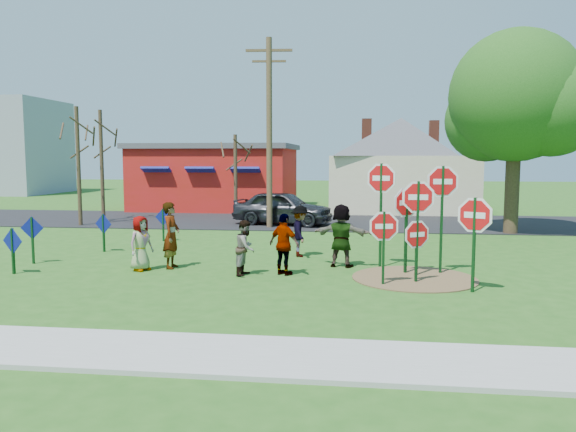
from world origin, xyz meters
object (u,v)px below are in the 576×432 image
object	(u,v)px
person_a	(141,243)
leafy_tree	(519,103)
utility_pole	(269,129)
stop_sign_c	(418,206)
person_b	(171,235)
stop_sign_d	(442,192)
stop_sign_a	(384,232)
stop_sign_b	(381,188)
suv	(283,208)

from	to	relation	value
person_a	leafy_tree	distance (m)	15.88
person_a	utility_pole	distance (m)	10.57
stop_sign_c	leafy_tree	world-z (taller)	leafy_tree
person_a	person_b	distance (m)	0.87
person_a	stop_sign_d	bearing A→B (deg)	-58.16
stop_sign_a	stop_sign_b	xyz separation A→B (m)	(0.02, 2.26, 0.94)
stop_sign_c	utility_pole	distance (m)	11.22
stop_sign_a	suv	xyz separation A→B (m)	(-4.04, 11.77, -0.50)
utility_pole	leafy_tree	xyz separation A→B (m)	(10.22, -0.73, 0.94)
stop_sign_b	person_a	distance (m)	6.87
stop_sign_d	person_b	world-z (taller)	stop_sign_d
suv	leafy_tree	distance (m)	10.88
stop_sign_a	stop_sign_d	size ratio (longest dim) A/B	0.64
suv	leafy_tree	world-z (taller)	leafy_tree
suv	leafy_tree	bearing A→B (deg)	-88.28
stop_sign_c	person_a	bearing A→B (deg)	179.68
stop_sign_d	stop_sign_b	bearing A→B (deg)	151.78
stop_sign_a	stop_sign_b	distance (m)	2.45
stop_sign_b	suv	bearing A→B (deg)	133.37
person_b	utility_pole	bearing A→B (deg)	-8.49
stop_sign_d	stop_sign_a	bearing A→B (deg)	-139.83
stop_sign_a	person_b	xyz separation A→B (m)	(-5.84, 1.43, -0.38)
person_b	utility_pole	distance (m)	9.98
stop_sign_d	person_a	bearing A→B (deg)	179.66
person_a	leafy_tree	xyz separation A→B (m)	(12.29, 8.99, 4.52)
leafy_tree	person_b	bearing A→B (deg)	-143.49
stop_sign_c	person_b	xyz separation A→B (m)	(-6.77, 0.21, -0.91)
person_b	suv	size ratio (longest dim) A/B	0.41
stop_sign_a	stop_sign_d	bearing A→B (deg)	34.50
person_b	utility_pole	size ratio (longest dim) A/B	0.23
stop_sign_c	stop_sign_d	bearing A→B (deg)	26.15
stop_sign_b	stop_sign_c	distance (m)	1.45
suv	utility_pole	size ratio (longest dim) A/B	0.55
utility_pole	suv	bearing A→B (deg)	66.81
stop_sign_b	stop_sign_c	world-z (taller)	stop_sign_b
stop_sign_c	stop_sign_d	size ratio (longest dim) A/B	0.87
stop_sign_a	person_a	size ratio (longest dim) A/B	1.28
stop_sign_a	person_a	bearing A→B (deg)	161.37
stop_sign_a	leafy_tree	distance (m)	12.17
leafy_tree	suv	bearing A→B (deg)	169.63
person_a	stop_sign_b	bearing A→B (deg)	-51.26
person_b	suv	bearing A→B (deg)	-10.10
stop_sign_c	suv	size ratio (longest dim) A/B	0.58
person_a	person_b	size ratio (longest dim) A/B	0.81
person_a	leafy_tree	bearing A→B (deg)	-26.02
stop_sign_b	stop_sign_c	xyz separation A→B (m)	(0.91, -1.05, -0.41)
stop_sign_d	person_b	bearing A→B (deg)	176.72
stop_sign_d	suv	world-z (taller)	stop_sign_d
stop_sign_a	stop_sign_c	bearing A→B (deg)	42.51
stop_sign_b	person_b	world-z (taller)	stop_sign_b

